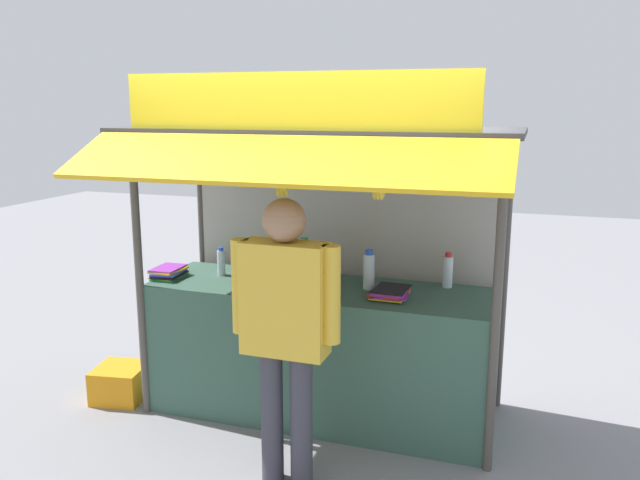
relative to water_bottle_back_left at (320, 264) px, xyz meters
The scene contains 17 objects.
ground_plane 1.15m from the water_bottle_back_left, 69.60° to the right, with size 20.00×20.00×0.00m, color gray.
stall_counter 0.65m from the water_bottle_back_left, 69.60° to the right, with size 2.53×0.78×0.99m, color #385B4C.
stall_structure 0.40m from the water_bottle_back_left, 46.91° to the left, with size 2.73×1.69×2.49m.
water_bottle_back_left is the anchor object (origin of this frame).
water_bottle_right 0.94m from the water_bottle_back_left, 11.90° to the left, with size 0.07×0.07×0.26m.
water_bottle_center 0.16m from the water_bottle_back_left, 153.13° to the left, with size 0.09×0.09×0.32m.
water_bottle_mid_left 0.32m from the water_bottle_back_left, 165.73° to the right, with size 0.07×0.07×0.27m.
water_bottle_mid_right 0.39m from the water_bottle_back_left, ahead, with size 0.08×0.08×0.29m.
water_bottle_rear_center 0.80m from the water_bottle_back_left, behind, with size 0.06×0.06×0.22m.
magazine_stack_front_left 1.17m from the water_bottle_back_left, 169.10° to the right, with size 0.23×0.31×0.08m.
magazine_stack_far_right 0.61m from the water_bottle_back_left, 17.25° to the right, with size 0.27×0.32×0.06m.
banana_bunch_rightmost 1.05m from the water_bottle_back_left, 45.59° to the right, with size 0.10×0.10×0.28m.
banana_bunch_inner_left 1.25m from the water_bottle_back_left, 145.28° to the right, with size 0.09×0.08×0.24m.
banana_bunch_inner_right 0.88m from the water_bottle_back_left, 94.92° to the right, with size 0.11×0.11×0.29m.
banana_bunch_leftmost 0.96m from the water_bottle_back_left, 117.43° to the right, with size 0.09×0.09×0.24m.
vendor_person 1.04m from the water_bottle_back_left, 82.72° to the right, with size 0.67×0.26×1.78m.
plastic_crate 1.88m from the water_bottle_back_left, 166.66° to the right, with size 0.38×0.38×0.27m, color orange.
Camera 1 is at (1.43, -4.27, 2.30)m, focal length 36.05 mm.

